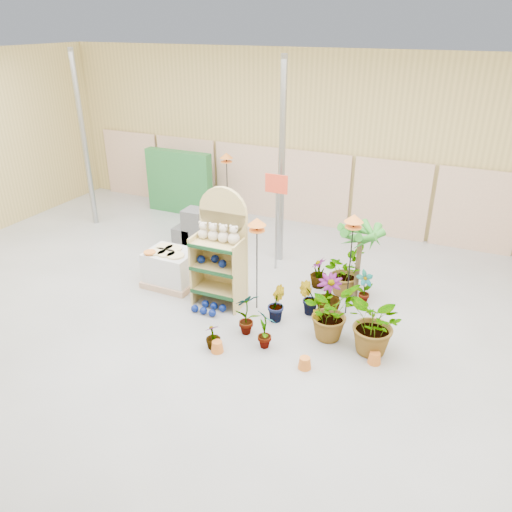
{
  "coord_description": "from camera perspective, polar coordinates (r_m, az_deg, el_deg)",
  "views": [
    {
      "loc": [
        3.9,
        -6.35,
        5.14
      ],
      "look_at": [
        0.3,
        1.5,
        1.0
      ],
      "focal_mm": 35.0,
      "sensor_mm": 36.0,
      "label": 1
    }
  ],
  "objects": [
    {
      "name": "bird_table_right",
      "position": [
        8.98,
        11.11,
        3.84
      ],
      "size": [
        0.34,
        0.34,
        2.03
      ],
      "color": "black",
      "rests_on": "ground"
    },
    {
      "name": "potted_plant_8",
      "position": [
        8.53,
        1.07,
        -8.27
      ],
      "size": [
        0.49,
        0.46,
        0.77
      ],
      "primitive_type": "imported",
      "rotation": [
        0.0,
        0.0,
        2.54
      ],
      "color": "#257520",
      "rests_on": "ground"
    },
    {
      "name": "potted_plant_7",
      "position": [
        8.63,
        -4.92,
        -9.13
      ],
      "size": [
        0.37,
        0.37,
        0.47
      ],
      "primitive_type": "imported",
      "rotation": [
        0.0,
        0.0,
        4.05
      ],
      "color": "#257520",
      "rests_on": "ground"
    },
    {
      "name": "bird_table_back",
      "position": [
        13.19,
        -3.4,
        11.11
      ],
      "size": [
        0.34,
        0.34,
        1.99
      ],
      "color": "black",
      "rests_on": "ground"
    },
    {
      "name": "potted_plant_1",
      "position": [
        9.3,
        2.31,
        -5.44
      ],
      "size": [
        0.4,
        0.45,
        0.7
      ],
      "primitive_type": "imported",
      "rotation": [
        0.0,
        0.0,
        1.85
      ],
      "color": "#257520",
      "rests_on": "ground"
    },
    {
      "name": "gazing_balls_floor",
      "position": [
        9.71,
        -5.43,
        -5.98
      ],
      "size": [
        0.63,
        0.39,
        0.15
      ],
      "color": "#071658",
      "rests_on": "ground"
    },
    {
      "name": "room",
      "position": [
        8.75,
        -3.42,
        6.02
      ],
      "size": [
        15.2,
        12.1,
        4.7
      ],
      "color": "gray",
      "rests_on": "ground"
    },
    {
      "name": "potted_plant_6",
      "position": [
        10.29,
        10.01,
        -1.72
      ],
      "size": [
        0.89,
        0.98,
        0.97
      ],
      "primitive_type": "imported",
      "rotation": [
        0.0,
        0.0,
        1.74
      ],
      "color": "#257520",
      "rests_on": "ground"
    },
    {
      "name": "palm",
      "position": [
        9.69,
        11.92,
        2.57
      ],
      "size": [
        0.7,
        0.7,
        1.69
      ],
      "color": "brown",
      "rests_on": "ground"
    },
    {
      "name": "potted_plant_11",
      "position": [
        10.5,
        7.18,
        -1.88
      ],
      "size": [
        0.43,
        0.43,
        0.66
      ],
      "primitive_type": "imported",
      "rotation": [
        0.0,
        0.0,
        4.91
      ],
      "color": "#257520",
      "rests_on": "ground"
    },
    {
      "name": "potted_plant_2",
      "position": [
        8.84,
        8.41,
        -6.29
      ],
      "size": [
        1.02,
        1.11,
        1.03
      ],
      "primitive_type": "imported",
      "rotation": [
        0.0,
        0.0,
        1.29
      ],
      "color": "#257520",
      "rests_on": "ground"
    },
    {
      "name": "charcoal_planters",
      "position": [
        12.3,
        -7.34,
        2.8
      ],
      "size": [
        0.8,
        0.5,
        1.0
      ],
      "color": "#373737",
      "rests_on": "ground"
    },
    {
      "name": "potted_plant_5",
      "position": [
        9.53,
        6.02,
        -4.83
      ],
      "size": [
        0.47,
        0.44,
        0.67
      ],
      "primitive_type": "imported",
      "rotation": [
        0.0,
        0.0,
        3.63
      ],
      "color": "#257520",
      "rests_on": "ground"
    },
    {
      "name": "potted_plant_0",
      "position": [
        8.88,
        -1.07,
        -6.5
      ],
      "size": [
        0.51,
        0.53,
        0.84
      ],
      "primitive_type": "imported",
      "rotation": [
        0.0,
        0.0,
        4.03
      ],
      "color": "#257520",
      "rests_on": "ground"
    },
    {
      "name": "teddy_bears",
      "position": [
        9.36,
        -4.18,
        2.5
      ],
      "size": [
        0.86,
        0.23,
        0.37
      ],
      "color": "beige",
      "rests_on": "display_shelf"
    },
    {
      "name": "bird_table_front",
      "position": [
        9.04,
        0.11,
        3.57
      ],
      "size": [
        0.34,
        0.34,
        1.89
      ],
      "color": "black",
      "rests_on": "ground"
    },
    {
      "name": "gazing_balls_shelf",
      "position": [
        9.59,
        -4.29,
        -0.59
      ],
      "size": [
        0.86,
        0.29,
        0.16
      ],
      "color": "#071658",
      "rests_on": "display_shelf"
    },
    {
      "name": "pallet_stack",
      "position": [
        10.64,
        -9.67,
        -1.36
      ],
      "size": [
        1.08,
        0.9,
        0.79
      ],
      "rotation": [
        0.0,
        0.0,
        -0.01
      ],
      "color": "tan",
      "rests_on": "ground"
    },
    {
      "name": "trellis_stock",
      "position": [
        14.52,
        -8.75,
        8.32
      ],
      "size": [
        2.0,
        0.3,
        1.8
      ],
      "primitive_type": "cube",
      "color": "#1F5D2A",
      "rests_on": "ground"
    },
    {
      "name": "potted_plant_9",
      "position": [
        8.88,
        7.32,
        -7.79
      ],
      "size": [
        0.4,
        0.39,
        0.57
      ],
      "primitive_type": "imported",
      "rotation": [
        0.0,
        0.0,
        3.81
      ],
      "color": "#257520",
      "rests_on": "ground"
    },
    {
      "name": "display_shelf",
      "position": [
        9.63,
        -3.95,
        0.52
      ],
      "size": [
        0.99,
        0.64,
        2.34
      ],
      "rotation": [
        0.0,
        0.0,
        0.02
      ],
      "color": "tan",
      "rests_on": "ground"
    },
    {
      "name": "potted_plant_4",
      "position": [
        10.04,
        12.26,
        -3.52
      ],
      "size": [
        0.44,
        0.43,
        0.7
      ],
      "primitive_type": "imported",
      "rotation": [
        0.0,
        0.0,
        0.71
      ],
      "color": "#257520",
      "rests_on": "ground"
    },
    {
      "name": "potted_plant_10",
      "position": [
        8.53,
        13.56,
        -7.63
      ],
      "size": [
        1.35,
        1.35,
        1.14
      ],
      "primitive_type": "imported",
      "rotation": [
        0.0,
        0.0,
        5.46
      ],
      "color": "#257520",
      "rests_on": "ground"
    },
    {
      "name": "potted_plant_3",
      "position": [
        9.49,
        8.29,
        -4.52
      ],
      "size": [
        0.55,
        0.55,
        0.84
      ],
      "primitive_type": "imported",
      "rotation": [
        0.0,
        0.0,
        0.18
      ],
      "color": "#257520",
      "rests_on": "ground"
    },
    {
      "name": "offer_sign",
      "position": [
        10.69,
        2.34,
        6.07
      ],
      "size": [
        0.5,
        0.08,
        2.2
      ],
      "color": "gray",
      "rests_on": "ground"
    }
  ]
}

